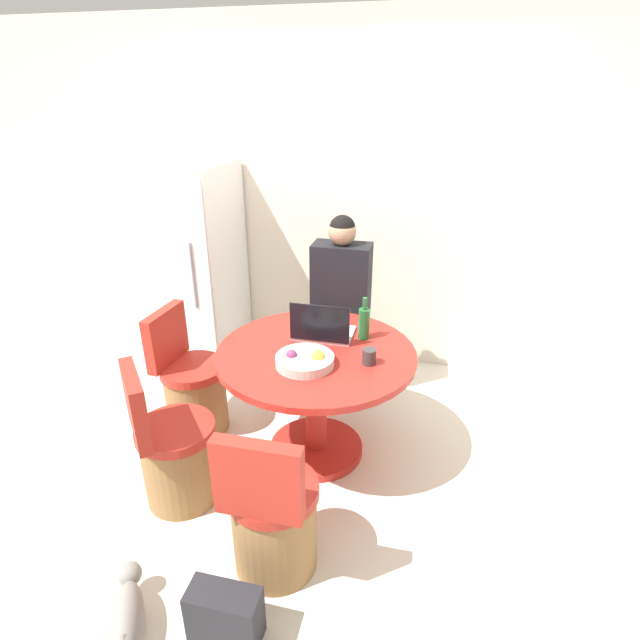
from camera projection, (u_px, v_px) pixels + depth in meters
The scene contains 14 objects.
ground_plane at pixel (300, 465), 3.05m from camera, with size 12.00×12.00×0.00m, color beige.
wall_back at pixel (349, 202), 3.81m from camera, with size 7.00×0.06×2.60m.
refrigerator at pixel (190, 269), 3.92m from camera, with size 0.69×0.71×1.61m.
dining_table at pixel (316, 381), 2.95m from camera, with size 1.15×1.15×0.72m.
chair_near_camera at pixel (273, 520), 2.29m from camera, with size 0.42×0.42×0.84m.
chair_left_side at pixel (193, 390), 3.28m from camera, with size 0.43×0.42×0.84m.
chair_near_left_corner at pixel (175, 455), 2.69m from camera, with size 0.49×0.49×0.84m.
person_seated at pixel (342, 298), 3.57m from camera, with size 0.40×0.37×1.34m.
laptop at pixel (323, 330), 3.00m from camera, with size 0.35×0.26×0.25m.
fruit_bowl at pixel (305, 360), 2.70m from camera, with size 0.32×0.32×0.09m.
coffee_cup at pixel (369, 356), 2.71m from camera, with size 0.08×0.08×0.09m.
bottle at pixel (364, 323), 2.97m from camera, with size 0.07×0.07×0.26m.
cat at pixel (127, 617), 2.07m from camera, with size 0.30×0.46×0.18m.
handbag at pixel (225, 615), 2.04m from camera, with size 0.30×0.14×0.26m.
Camera 1 is at (0.67, -2.30, 2.09)m, focal length 28.00 mm.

